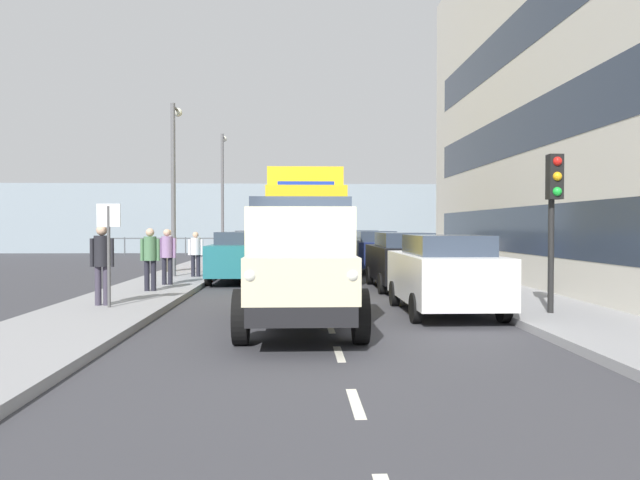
{
  "coord_description": "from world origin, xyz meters",
  "views": [
    {
      "loc": [
        0.64,
        10.1,
        1.9
      ],
      "look_at": [
        -0.14,
        -9.37,
        1.46
      ],
      "focal_mm": 33.4,
      "sensor_mm": 36.0,
      "label": 1
    }
  ],
  "objects_px": {
    "truck_vintage_cream": "(300,266)",
    "pedestrian_with_bag": "(170,247)",
    "car_white_kerbside_near": "(444,273)",
    "car_red_oppositeside_1": "(253,249)",
    "street_sign": "(109,237)",
    "lorry_cargo_yellow": "(305,222)",
    "car_silver_kerbside_3": "(360,246)",
    "car_maroon_oppositeside_2": "(261,245)",
    "pedestrian_strolling": "(150,254)",
    "pedestrian_by_lamp": "(196,250)",
    "car_navy_kerbside_2": "(375,251)",
    "lamp_post_promenade": "(174,173)",
    "car_teal_oppositeside_0": "(240,256)",
    "lamp_post_far": "(223,185)",
    "pedestrian_couple_b": "(102,258)",
    "traffic_light_near": "(554,198)",
    "pedestrian_in_dark_coat": "(167,252)",
    "car_black_kerbside_1": "(402,260)"
  },
  "relations": [
    {
      "from": "truck_vintage_cream",
      "to": "lorry_cargo_yellow",
      "type": "xyz_separation_m",
      "value": [
        -0.22,
        -10.43,
        0.9
      ]
    },
    {
      "from": "car_navy_kerbside_2",
      "to": "pedestrian_with_bag",
      "type": "relative_size",
      "value": 2.41
    },
    {
      "from": "lorry_cargo_yellow",
      "to": "pedestrian_in_dark_coat",
      "type": "distance_m",
      "value": 5.38
    },
    {
      "from": "car_silver_kerbside_3",
      "to": "car_navy_kerbside_2",
      "type": "bearing_deg",
      "value": 90.0
    },
    {
      "from": "car_teal_oppositeside_0",
      "to": "street_sign",
      "type": "bearing_deg",
      "value": 74.27
    },
    {
      "from": "pedestrian_strolling",
      "to": "street_sign",
      "type": "relative_size",
      "value": 0.76
    },
    {
      "from": "car_silver_kerbside_3",
      "to": "pedestrian_by_lamp",
      "type": "relative_size",
      "value": 2.79
    },
    {
      "from": "car_white_kerbside_near",
      "to": "car_maroon_oppositeside_2",
      "type": "bearing_deg",
      "value": -75.45
    },
    {
      "from": "lorry_cargo_yellow",
      "to": "pedestrian_in_dark_coat",
      "type": "bearing_deg",
      "value": 37.6
    },
    {
      "from": "car_maroon_oppositeside_2",
      "to": "pedestrian_strolling",
      "type": "xyz_separation_m",
      "value": [
        2.03,
        16.43,
        0.26
      ]
    },
    {
      "from": "car_maroon_oppositeside_2",
      "to": "pedestrian_with_bag",
      "type": "xyz_separation_m",
      "value": [
        2.98,
        9.47,
        0.21
      ]
    },
    {
      "from": "car_navy_kerbside_2",
      "to": "pedestrian_couple_b",
      "type": "xyz_separation_m",
      "value": [
        7.55,
        10.99,
        0.31
      ]
    },
    {
      "from": "pedestrian_strolling",
      "to": "lamp_post_promenade",
      "type": "xyz_separation_m",
      "value": [
        0.35,
        -4.99,
        2.65
      ]
    },
    {
      "from": "car_white_kerbside_near",
      "to": "car_navy_kerbside_2",
      "type": "xyz_separation_m",
      "value": [
        -0.0,
        -11.55,
        -0.0
      ]
    },
    {
      "from": "traffic_light_near",
      "to": "car_maroon_oppositeside_2",
      "type": "bearing_deg",
      "value": -71.27
    },
    {
      "from": "car_silver_kerbside_3",
      "to": "pedestrian_strolling",
      "type": "distance_m",
      "value": 15.43
    },
    {
      "from": "traffic_light_near",
      "to": "pedestrian_with_bag",
      "type": "bearing_deg",
      "value": -48.82
    },
    {
      "from": "car_silver_kerbside_3",
      "to": "pedestrian_with_bag",
      "type": "bearing_deg",
      "value": 39.3
    },
    {
      "from": "lorry_cargo_yellow",
      "to": "car_teal_oppositeside_0",
      "type": "height_order",
      "value": "lorry_cargo_yellow"
    },
    {
      "from": "car_white_kerbside_near",
      "to": "pedestrian_couple_b",
      "type": "bearing_deg",
      "value": -4.26
    },
    {
      "from": "car_white_kerbside_near",
      "to": "car_red_oppositeside_1",
      "type": "bearing_deg",
      "value": -70.06
    },
    {
      "from": "car_navy_kerbside_2",
      "to": "lorry_cargo_yellow",
      "type": "bearing_deg",
      "value": 46.2
    },
    {
      "from": "car_red_oppositeside_1",
      "to": "pedestrian_by_lamp",
      "type": "distance_m",
      "value": 6.34
    },
    {
      "from": "car_black_kerbside_1",
      "to": "pedestrian_with_bag",
      "type": "bearing_deg",
      "value": -33.11
    },
    {
      "from": "pedestrian_couple_b",
      "to": "pedestrian_with_bag",
      "type": "xyz_separation_m",
      "value": [
        0.61,
        -9.92,
        -0.1
      ]
    },
    {
      "from": "truck_vintage_cream",
      "to": "pedestrian_by_lamp",
      "type": "distance_m",
      "value": 10.69
    },
    {
      "from": "pedestrian_with_bag",
      "to": "lamp_post_promenade",
      "type": "distance_m",
      "value": 3.4
    },
    {
      "from": "lorry_cargo_yellow",
      "to": "car_silver_kerbside_3",
      "type": "bearing_deg",
      "value": -108.69
    },
    {
      "from": "car_navy_kerbside_2",
      "to": "pedestrian_strolling",
      "type": "relative_size",
      "value": 2.3
    },
    {
      "from": "lamp_post_far",
      "to": "lorry_cargo_yellow",
      "type": "bearing_deg",
      "value": 110.04
    },
    {
      "from": "truck_vintage_cream",
      "to": "car_white_kerbside_near",
      "type": "bearing_deg",
      "value": -148.53
    },
    {
      "from": "pedestrian_strolling",
      "to": "car_black_kerbside_1",
      "type": "bearing_deg",
      "value": -167.17
    },
    {
      "from": "car_navy_kerbside_2",
      "to": "car_maroon_oppositeside_2",
      "type": "bearing_deg",
      "value": -58.34
    },
    {
      "from": "lamp_post_promenade",
      "to": "car_black_kerbside_1",
      "type": "bearing_deg",
      "value": 156.1
    },
    {
      "from": "truck_vintage_cream",
      "to": "pedestrian_with_bag",
      "type": "bearing_deg",
      "value": -68.05
    },
    {
      "from": "car_black_kerbside_1",
      "to": "lamp_post_promenade",
      "type": "xyz_separation_m",
      "value": [
        7.56,
        -3.35,
        2.91
      ]
    },
    {
      "from": "lorry_cargo_yellow",
      "to": "car_white_kerbside_near",
      "type": "distance_m",
      "value": 9.06
    },
    {
      "from": "car_silver_kerbside_3",
      "to": "pedestrian_by_lamp",
      "type": "xyz_separation_m",
      "value": [
        6.76,
        9.02,
        0.17
      ]
    },
    {
      "from": "car_maroon_oppositeside_2",
      "to": "pedestrian_strolling",
      "type": "relative_size",
      "value": 2.36
    },
    {
      "from": "pedestrian_with_bag",
      "to": "street_sign",
      "type": "relative_size",
      "value": 0.72
    },
    {
      "from": "car_red_oppositeside_1",
      "to": "lamp_post_promenade",
      "type": "relative_size",
      "value": 0.73
    },
    {
      "from": "pedestrian_strolling",
      "to": "lamp_post_promenade",
      "type": "distance_m",
      "value": 5.67
    },
    {
      "from": "car_red_oppositeside_1",
      "to": "pedestrian_in_dark_coat",
      "type": "distance_m",
      "value": 9.22
    },
    {
      "from": "pedestrian_in_dark_coat",
      "to": "pedestrian_strolling",
      "type": "bearing_deg",
      "value": 87.21
    },
    {
      "from": "car_red_oppositeside_1",
      "to": "pedestrian_couple_b",
      "type": "xyz_separation_m",
      "value": [
        2.37,
        13.72,
        0.31
      ]
    },
    {
      "from": "car_teal_oppositeside_0",
      "to": "lamp_post_promenade",
      "type": "relative_size",
      "value": 0.74
    },
    {
      "from": "car_silver_kerbside_3",
      "to": "car_white_kerbside_near",
      "type": "bearing_deg",
      "value": 90.0
    },
    {
      "from": "car_teal_oppositeside_0",
      "to": "pedestrian_by_lamp",
      "type": "height_order",
      "value": "same"
    },
    {
      "from": "street_sign",
      "to": "truck_vintage_cream",
      "type": "bearing_deg",
      "value": 152.49
    },
    {
      "from": "car_silver_kerbside_3",
      "to": "car_teal_oppositeside_0",
      "type": "bearing_deg",
      "value": 61.21
    }
  ]
}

